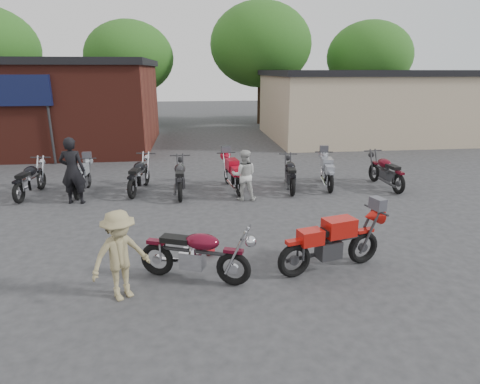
{
  "coord_description": "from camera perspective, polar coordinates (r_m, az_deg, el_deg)",
  "views": [
    {
      "loc": [
        -1.0,
        -7.29,
        3.77
      ],
      "look_at": [
        0.13,
        2.04,
        0.9
      ],
      "focal_mm": 30.0,
      "sensor_mm": 36.0,
      "label": 1
    }
  ],
  "objects": [
    {
      "name": "sportbike",
      "position": [
        7.99,
        13.04,
        -6.65
      ],
      "size": [
        2.28,
        1.23,
        1.26
      ],
      "primitive_type": null,
      "rotation": [
        0.0,
        0.0,
        0.25
      ],
      "color": "red",
      "rests_on": "ground"
    },
    {
      "name": "ground",
      "position": [
        8.27,
        0.82,
        -10.15
      ],
      "size": [
        90.0,
        90.0,
        0.0
      ],
      "primitive_type": "plane",
      "color": "#303032"
    },
    {
      "name": "tree_2",
      "position": [
        29.72,
        2.92,
        18.15
      ],
      "size": [
        7.04,
        7.04,
        8.8
      ],
      "primitive_type": null,
      "color": "#265617",
      "rests_on": "ground"
    },
    {
      "name": "person_dark",
      "position": [
        12.56,
        -22.72,
        2.8
      ],
      "size": [
        0.75,
        0.52,
        1.96
      ],
      "primitive_type": "imported",
      "rotation": [
        0.0,
        0.0,
        3.07
      ],
      "color": "black",
      "rests_on": "ground"
    },
    {
      "name": "person_light",
      "position": [
        11.95,
        0.59,
        2.41
      ],
      "size": [
        0.8,
        0.66,
        1.53
      ],
      "primitive_type": "imported",
      "rotation": [
        0.0,
        0.0,
        3.03
      ],
      "color": "silver",
      "rests_on": "ground"
    },
    {
      "name": "row_bike_6",
      "position": [
        13.72,
        12.29,
        3.08
      ],
      "size": [
        0.96,
        2.04,
        1.14
      ],
      "primitive_type": null,
      "rotation": [
        0.0,
        0.0,
        1.41
      ],
      "color": "#92959F",
      "rests_on": "ground"
    },
    {
      "name": "row_bike_5",
      "position": [
        13.18,
        7.17,
        2.77
      ],
      "size": [
        0.9,
        2.03,
        1.14
      ],
      "primitive_type": null,
      "rotation": [
        0.0,
        0.0,
        1.44
      ],
      "color": "black",
      "rests_on": "ground"
    },
    {
      "name": "row_bike_0",
      "position": [
        14.01,
        -27.74,
        1.83
      ],
      "size": [
        0.83,
        2.05,
        1.16
      ],
      "primitive_type": null,
      "rotation": [
        0.0,
        0.0,
        1.48
      ],
      "color": "black",
      "rests_on": "ground"
    },
    {
      "name": "vintage_motorcycle",
      "position": [
        7.45,
        -6.25,
        -8.3
      ],
      "size": [
        2.18,
        1.39,
        1.2
      ],
      "primitive_type": null,
      "rotation": [
        0.0,
        0.0,
        -0.37
      ],
      "color": "#590B1C",
      "rests_on": "ground"
    },
    {
      "name": "row_bike_1",
      "position": [
        13.6,
        -21.53,
        2.02
      ],
      "size": [
        0.62,
        1.86,
        1.08
      ],
      "primitive_type": null,
      "rotation": [
        0.0,
        0.0,
        1.58
      ],
      "color": "#9BA1AA",
      "rests_on": "ground"
    },
    {
      "name": "helmet",
      "position": [
        8.6,
        -4.41,
        -8.22
      ],
      "size": [
        0.3,
        0.3,
        0.23
      ],
      "primitive_type": "ellipsoid",
      "rotation": [
        0.0,
        0.0,
        0.26
      ],
      "color": "#AF1219",
      "rests_on": "ground"
    },
    {
      "name": "stucco_building",
      "position": [
        24.32,
        16.45,
        11.52
      ],
      "size": [
        10.0,
        8.0,
        3.5
      ],
      "primitive_type": "cube",
      "color": "tan",
      "rests_on": "ground"
    },
    {
      "name": "person_tan",
      "position": [
        7.08,
        -16.67,
        -8.64
      ],
      "size": [
        1.18,
        1.05,
        1.59
      ],
      "primitive_type": "imported",
      "rotation": [
        0.0,
        0.0,
        0.58
      ],
      "color": "#998A5E",
      "rests_on": "ground"
    },
    {
      "name": "tree_1",
      "position": [
        29.56,
        -15.31,
        16.25
      ],
      "size": [
        5.92,
        5.92,
        7.4
      ],
      "primitive_type": null,
      "color": "#265617",
      "rests_on": "ground"
    },
    {
      "name": "tree_3",
      "position": [
        32.05,
        17.75,
        16.25
      ],
      "size": [
        6.08,
        6.08,
        7.6
      ],
      "primitive_type": null,
      "color": "#265617",
      "rests_on": "ground"
    },
    {
      "name": "brick_building",
      "position": [
        22.81,
        -27.93,
        10.59
      ],
      "size": [
        12.0,
        8.0,
        4.0
      ],
      "primitive_type": "cube",
      "color": "#5E231B",
      "rests_on": "ground"
    },
    {
      "name": "row_bike_3",
      "position": [
        12.69,
        -8.52,
        2.3
      ],
      "size": [
        0.69,
        2.06,
        1.19
      ],
      "primitive_type": null,
      "rotation": [
        0.0,
        0.0,
        1.58
      ],
      "color": "black",
      "rests_on": "ground"
    },
    {
      "name": "row_bike_2",
      "position": [
        13.24,
        -14.18,
        2.59
      ],
      "size": [
        1.02,
        2.16,
        1.2
      ],
      "primitive_type": null,
      "rotation": [
        0.0,
        0.0,
        1.4
      ],
      "color": "black",
      "rests_on": "ground"
    },
    {
      "name": "row_bike_4",
      "position": [
        13.03,
        -1.01,
        2.86
      ],
      "size": [
        0.98,
        2.13,
        1.19
      ],
      "primitive_type": null,
      "rotation": [
        0.0,
        0.0,
        1.72
      ],
      "color": "red",
      "rests_on": "ground"
    },
    {
      "name": "row_bike_7",
      "position": [
        14.18,
        20.03,
        3.01
      ],
      "size": [
        0.84,
        2.11,
        1.2
      ],
      "primitive_type": null,
      "rotation": [
        0.0,
        0.0,
        1.65
      ],
      "color": "#560A16",
      "rests_on": "ground"
    }
  ]
}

